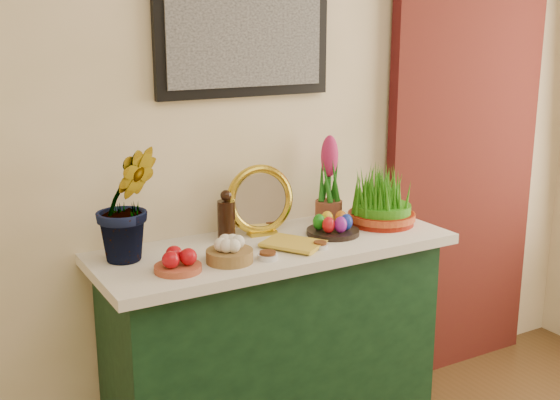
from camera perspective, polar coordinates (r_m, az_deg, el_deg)
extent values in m
cube|color=#FFE9BF|center=(2.79, -4.51, 6.69)|extent=(4.00, 0.04, 2.70)
cube|color=black|center=(2.78, -2.91, 13.93)|extent=(0.74, 0.03, 0.54)
cube|color=#A5A5A5|center=(2.76, -2.74, 13.93)|extent=(0.66, 0.01, 0.46)
cube|color=#430B14|center=(3.50, 14.81, 4.49)|extent=(0.90, 0.06, 2.30)
cube|color=#153B1D|center=(2.89, -0.51, -12.29)|extent=(1.30, 0.45, 0.85)
cube|color=silver|center=(2.72, -0.53, -3.87)|extent=(1.40, 0.55, 0.04)
imported|color=#1D6C18|center=(2.50, -12.36, 1.20)|extent=(0.29, 0.25, 0.55)
cylinder|color=#A5482C|center=(2.42, -8.29, -5.51)|extent=(0.21, 0.21, 0.02)
cylinder|color=olive|center=(2.49, -4.12, -4.55)|extent=(0.19, 0.19, 0.04)
cylinder|color=black|center=(2.72, -4.38, -1.71)|extent=(0.07, 0.07, 0.16)
sphere|color=black|center=(2.69, -4.42, 0.36)|extent=(0.04, 0.04, 0.04)
cube|color=gold|center=(2.81, -1.47, -2.66)|extent=(0.12, 0.07, 0.02)
torus|color=gold|center=(2.78, -1.64, 0.03)|extent=(0.29, 0.10, 0.28)
cylinder|color=silver|center=(2.78, -1.59, 0.00)|extent=(0.22, 0.05, 0.21)
imported|color=gold|center=(2.58, 0.25, -4.02)|extent=(0.24, 0.26, 0.03)
cylinder|color=silver|center=(2.52, -1.01, -4.63)|extent=(0.07, 0.07, 0.02)
cylinder|color=#592D14|center=(2.51, -1.01, -4.32)|extent=(0.06, 0.06, 0.01)
cylinder|color=silver|center=(2.64, 3.28, -3.77)|extent=(0.06, 0.06, 0.02)
cylinder|color=#592D14|center=(2.64, 3.28, -3.50)|extent=(0.05, 0.05, 0.01)
cylinder|color=black|center=(2.81, 4.32, -2.60)|extent=(0.25, 0.25, 0.02)
ellipsoid|color=red|center=(2.75, 3.98, -2.03)|extent=(0.05, 0.05, 0.07)
ellipsoid|color=#1833AA|center=(2.80, 5.42, -1.78)|extent=(0.05, 0.05, 0.07)
ellipsoid|color=yellow|center=(2.84, 3.86, -1.55)|extent=(0.05, 0.05, 0.07)
ellipsoid|color=#198217|center=(2.79, 3.19, -1.80)|extent=(0.05, 0.05, 0.07)
ellipsoid|color=orange|center=(2.85, 4.98, -1.50)|extent=(0.05, 0.05, 0.07)
ellipsoid|color=#861B96|center=(2.76, 4.95, -2.01)|extent=(0.05, 0.05, 0.07)
cylinder|color=brown|center=(2.98, 3.97, -0.93)|extent=(0.11, 0.11, 0.09)
ellipsoid|color=#BD2568|center=(2.92, 4.05, 3.58)|extent=(0.07, 0.07, 0.18)
cylinder|color=maroon|center=(2.98, 8.24, -1.47)|extent=(0.27, 0.27, 0.05)
cylinder|color=#A8101E|center=(2.98, 8.24, -1.29)|extent=(0.28, 0.28, 0.03)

